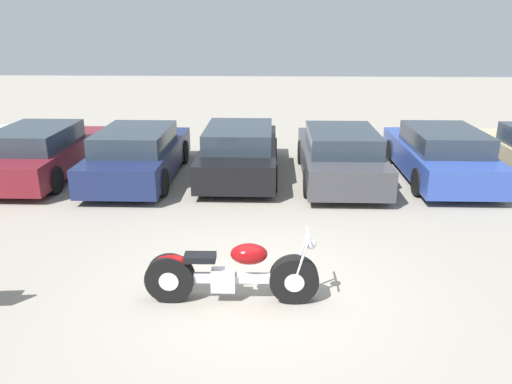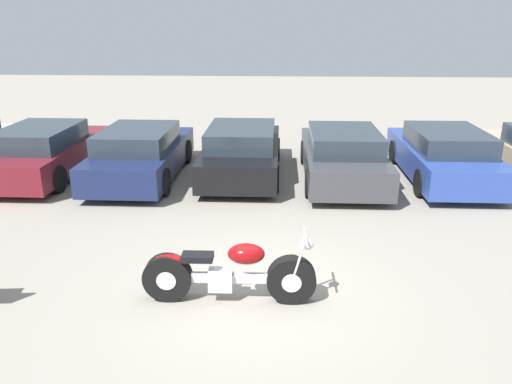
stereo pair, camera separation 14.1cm
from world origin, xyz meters
name	(u,v)px [view 2 (the right image)]	position (x,y,z in m)	size (l,w,h in m)	color
ground_plane	(257,290)	(0.00, 0.00, 0.00)	(60.00, 60.00, 0.00)	gray
motorcycle	(228,273)	(-0.40, -0.31, 0.43)	(2.46, 0.62, 1.04)	black
parked_car_maroon	(45,151)	(-5.71, 5.56, 0.63)	(1.93, 4.54, 1.31)	maroon
parked_car_navy	(141,154)	(-3.18, 5.46, 0.63)	(1.93, 4.54, 1.31)	#19234C
parked_car_black	(242,151)	(-0.66, 5.84, 0.63)	(1.93, 4.54, 1.31)	black
parked_car_dark_grey	(342,155)	(1.86, 5.54, 0.63)	(1.93, 4.54, 1.31)	#3D3D42
parked_car_blue	(443,155)	(4.38, 5.70, 0.63)	(1.93, 4.54, 1.31)	#2D479E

